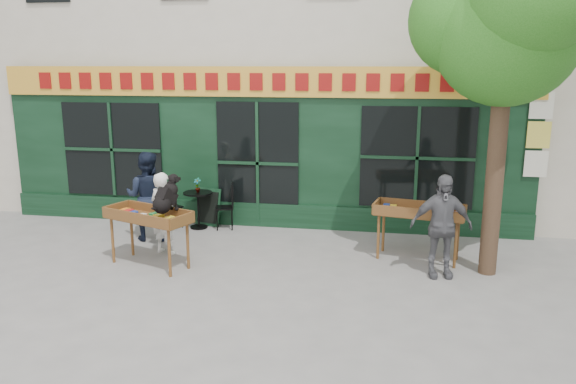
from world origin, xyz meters
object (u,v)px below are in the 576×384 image
at_px(dog, 166,193).
at_px(woman, 163,213).
at_px(man_left, 147,196).
at_px(man_right, 441,226).
at_px(book_cart_right, 419,214).
at_px(book_cart_center, 148,219).
at_px(bistro_table, 198,203).

relative_size(dog, woman, 0.40).
bearing_deg(man_left, dog, 119.67).
bearing_deg(man_right, man_left, 160.19).
distance_m(dog, woman, 0.95).
relative_size(book_cart_right, man_left, 0.92).
height_order(woman, man_left, man_left).
bearing_deg(dog, woman, 137.80).
height_order(book_cart_center, book_cart_right, same).
bearing_deg(book_cart_center, book_cart_right, 35.02).
height_order(book_cart_center, woman, woman).
distance_m(dog, man_left, 1.78).
xyz_separation_m(dog, book_cart_right, (4.13, 1.15, -0.47)).
relative_size(book_cart_right, bistro_table, 2.09).
height_order(book_cart_center, dog, dog).
relative_size(book_cart_center, man_left, 0.94).
bearing_deg(bistro_table, dog, -83.42).
distance_m(woman, book_cart_right, 4.50).
height_order(book_cart_center, man_left, man_left).
distance_m(book_cart_center, man_right, 4.79).
height_order(dog, book_cart_right, dog).
bearing_deg(man_left, book_cart_center, 109.72).
relative_size(book_cart_center, man_right, 0.97).
bearing_deg(dog, bistro_table, 117.81).
bearing_deg(book_cart_right, man_left, -172.15).
bearing_deg(woman, book_cart_right, -153.04).
distance_m(book_cart_right, bistro_table, 4.56).
bearing_deg(dog, man_right, 26.38).
bearing_deg(man_left, man_right, 164.76).
xyz_separation_m(book_cart_center, dog, (0.35, -0.05, 0.47)).
height_order(book_cart_center, bistro_table, book_cart_center).
bearing_deg(man_right, book_cart_right, 102.84).
bearing_deg(woman, man_left, -28.59).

